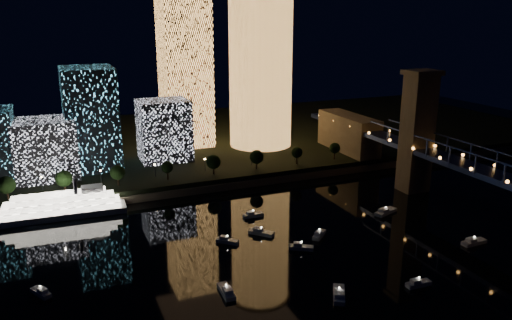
{
  "coord_description": "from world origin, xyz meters",
  "views": [
    {
      "loc": [
        -71.75,
        -107.77,
        70.08
      ],
      "look_at": [
        -4.03,
        55.0,
        19.38
      ],
      "focal_mm": 35.0,
      "sensor_mm": 36.0,
      "label": 1
    }
  ],
  "objects_px": {
    "tower_cylindrical": "(261,67)",
    "truss_bridge": "(509,187)",
    "tower_rectangular": "(185,73)",
    "riverboat": "(54,207)"
  },
  "relations": [
    {
      "from": "tower_cylindrical",
      "to": "tower_rectangular",
      "type": "relative_size",
      "value": 1.09
    },
    {
      "from": "tower_rectangular",
      "to": "truss_bridge",
      "type": "height_order",
      "value": "tower_rectangular"
    },
    {
      "from": "tower_cylindrical",
      "to": "truss_bridge",
      "type": "xyz_separation_m",
      "value": [
        36.15,
        -124.24,
        -29.44
      ]
    },
    {
      "from": "riverboat",
      "to": "truss_bridge",
      "type": "bearing_deg",
      "value": -27.38
    },
    {
      "from": "truss_bridge",
      "to": "tower_cylindrical",
      "type": "bearing_deg",
      "value": 106.22
    },
    {
      "from": "tower_cylindrical",
      "to": "tower_rectangular",
      "type": "xyz_separation_m",
      "value": [
        -35.31,
        15.55,
        -3.33
      ]
    },
    {
      "from": "tower_rectangular",
      "to": "riverboat",
      "type": "distance_m",
      "value": 103.32
    },
    {
      "from": "tower_cylindrical",
      "to": "truss_bridge",
      "type": "distance_m",
      "value": 132.7
    },
    {
      "from": "tower_cylindrical",
      "to": "truss_bridge",
      "type": "height_order",
      "value": "tower_cylindrical"
    },
    {
      "from": "tower_cylindrical",
      "to": "tower_rectangular",
      "type": "distance_m",
      "value": 38.73
    }
  ]
}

